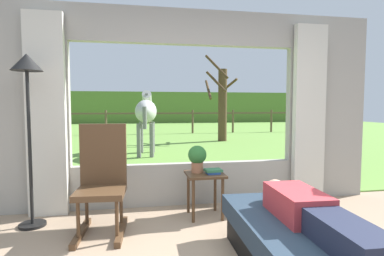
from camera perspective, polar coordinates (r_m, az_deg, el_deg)
The scene contains 15 objects.
back_wall_with_window at distance 4.08m, azimuth -1.15°, elevation 3.25°, with size 5.20×0.12×2.55m.
curtain_panel_left at distance 4.03m, azimuth -25.31°, elevation 2.14°, with size 0.44×0.10×2.40m, color beige.
curtain_panel_right at distance 4.54m, azimuth 20.76°, elevation 2.44°, with size 0.44×0.10×2.40m, color beige.
outdoor_pasture_lawn at distance 15.00m, azimuth -7.74°, elevation -0.93°, with size 36.00×21.68×0.02m, color olive.
distant_hill_ridge at distance 24.78m, azimuth -8.77°, elevation 3.77°, with size 36.00×2.00×2.40m, color #557832.
recliner_sofa at distance 2.67m, azimuth 20.27°, elevation -20.26°, with size 0.97×1.73×0.42m.
reclining_person at distance 2.52m, azimuth 21.05°, elevation -14.37°, with size 0.36×1.43×0.22m.
rocking_chair at distance 3.38m, azimuth -16.24°, elevation -9.12°, with size 0.51×0.71×1.12m.
side_table at distance 3.70m, azimuth 2.39°, elevation -9.72°, with size 0.44×0.44×0.52m.
potted_plant at distance 3.69m, azimuth 0.98°, elevation -5.38°, with size 0.22×0.22×0.32m.
book_stack at distance 3.64m, azimuth 3.93°, elevation -7.95°, with size 0.20×0.16×0.05m.
floor_lamp_left at distance 3.73m, azimuth -28.08°, elevation 6.57°, with size 0.32×0.32×1.86m.
horse at distance 8.30m, azimuth -8.47°, elevation 2.97°, with size 0.66×1.82×1.73m.
pasture_tree at distance 11.42m, azimuth 5.50°, elevation 4.75°, with size 1.23×1.43×3.13m.
pasture_fence_line at distance 14.49m, azimuth -7.69°, elevation 1.80°, with size 16.10×0.10×1.10m.
Camera 1 is at (-0.64, -1.77, 1.31)m, focal length 28.92 mm.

